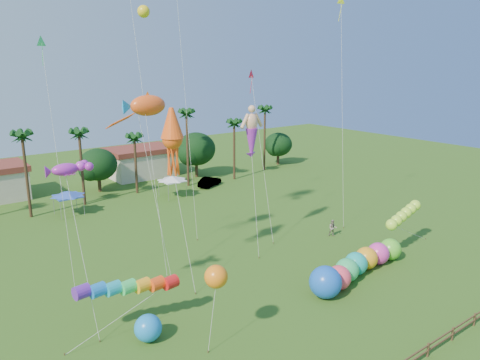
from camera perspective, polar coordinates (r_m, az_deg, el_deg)
ground at (r=35.22m, az=10.42°, el=-17.67°), size 160.00×160.00×0.00m
tree_line at (r=70.25m, az=-14.69°, el=2.17°), size 69.46×8.91×11.00m
buildings_row at (r=74.17m, az=-21.13°, el=0.49°), size 35.00×7.00×4.00m
tent_row at (r=60.46m, az=-20.08°, el=-1.68°), size 31.00×4.00×0.60m
car_b at (r=71.03m, az=-3.72°, el=-0.19°), size 4.72×3.30×1.48m
spectator_b at (r=51.93m, az=11.23°, el=-5.77°), size 1.12×1.11×1.83m
caterpillar_inflatable at (r=42.67m, az=13.79°, el=-10.20°), size 13.01×3.92×2.64m
blue_ball at (r=33.83m, az=-11.14°, el=-17.28°), size 1.89×1.89×1.89m
rainbow_tube at (r=34.32m, az=-11.14°, el=-12.95°), size 9.53×1.18×3.44m
green_worm at (r=47.37m, az=18.00°, el=-5.21°), size 9.96×2.18×3.91m
orange_ball_kite at (r=30.68m, az=-2.93°, el=-11.69°), size 2.03×2.03×5.85m
merman_kite at (r=46.24m, az=1.43°, el=5.50°), size 2.95×4.35×13.90m
fish_kite at (r=41.92m, az=-11.15°, el=8.90°), size 5.08×5.37×15.77m
squid_kite at (r=39.28m, az=-8.24°, el=4.93°), size 1.95×5.11×14.95m
lobster_kite at (r=33.87m, az=-20.52°, el=1.20°), size 3.37×4.86×11.98m
delta_kite_red at (r=49.94m, az=1.44°, el=12.36°), size 1.45×5.20×17.69m
delta_kite_yellow at (r=55.57m, az=12.23°, el=20.17°), size 2.44×3.83×25.54m
delta_kite_green at (r=40.12m, az=-22.97°, el=14.45°), size 1.04×3.71×20.42m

